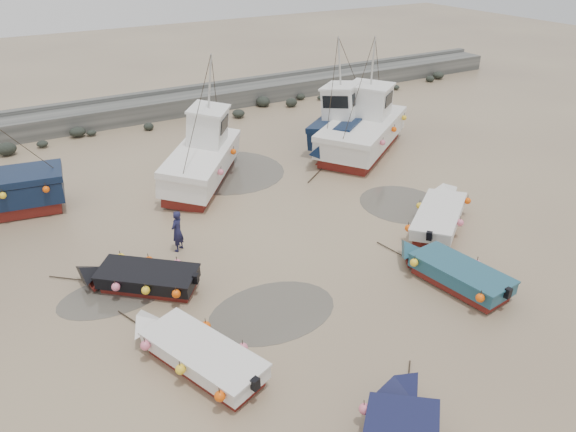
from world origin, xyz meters
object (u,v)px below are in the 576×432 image
(dinghy_0, at_px, (195,349))
(dinghy_2, at_px, (452,270))
(dinghy_3, at_px, (441,213))
(cabin_boat_1, at_px, (202,154))
(cabin_boat_2, at_px, (347,124))
(person, at_px, (179,250))
(dinghy_4, at_px, (139,275))
(cabin_boat_3, at_px, (365,126))

(dinghy_0, height_order, dinghy_2, same)
(dinghy_2, xyz_separation_m, dinghy_3, (2.89, 3.51, -0.01))
(dinghy_2, relative_size, cabin_boat_1, 0.68)
(dinghy_2, bearing_deg, cabin_boat_2, 61.30)
(cabin_boat_1, relative_size, person, 5.01)
(dinghy_0, distance_m, cabin_boat_2, 19.46)
(dinghy_2, xyz_separation_m, person, (-7.66, 7.16, -0.55))
(dinghy_4, xyz_separation_m, person, (2.13, 1.81, -0.55))
(dinghy_3, relative_size, cabin_boat_1, 0.68)
(dinghy_2, xyz_separation_m, cabin_boat_1, (-4.01, 13.26, 0.79))
(cabin_boat_3, bearing_deg, dinghy_2, -59.75)
(dinghy_0, bearing_deg, cabin_boat_3, 18.25)
(dinghy_4, bearing_deg, dinghy_3, -57.10)
(dinghy_4, xyz_separation_m, cabin_boat_2, (14.85, 8.16, 0.79))
(dinghy_2, bearing_deg, dinghy_0, 167.72)
(dinghy_0, distance_m, dinghy_3, 12.76)
(dinghy_4, relative_size, cabin_boat_3, 0.49)
(dinghy_0, xyz_separation_m, cabin_boat_2, (14.61, 12.83, 0.80))
(dinghy_0, distance_m, dinghy_4, 4.68)
(dinghy_2, bearing_deg, cabin_boat_3, 57.44)
(dinghy_2, distance_m, cabin_boat_3, 13.90)
(dinghy_2, xyz_separation_m, cabin_boat_3, (5.73, 12.64, 0.77))
(dinghy_4, xyz_separation_m, cabin_boat_3, (15.51, 7.28, 0.77))
(dinghy_2, height_order, cabin_boat_2, cabin_boat_2)
(cabin_boat_2, distance_m, person, 14.28)
(dinghy_4, bearing_deg, dinghy_0, -135.96)
(dinghy_4, relative_size, cabin_boat_1, 0.55)
(cabin_boat_1, xyz_separation_m, person, (-3.65, -6.09, -1.34))
(dinghy_0, relative_size, cabin_boat_1, 0.71)
(cabin_boat_1, bearing_deg, dinghy_2, -34.95)
(dinghy_4, bearing_deg, person, -8.52)
(dinghy_2, distance_m, dinghy_3, 4.55)
(dinghy_0, bearing_deg, dinghy_2, -23.89)
(dinghy_3, bearing_deg, cabin_boat_3, 126.66)
(cabin_boat_1, bearing_deg, dinghy_0, -75.59)
(dinghy_0, bearing_deg, dinghy_4, 73.06)
(dinghy_0, bearing_deg, person, 53.87)
(dinghy_3, height_order, person, dinghy_3)
(person, bearing_deg, dinghy_4, 2.50)
(dinghy_3, height_order, dinghy_4, same)
(dinghy_2, relative_size, person, 3.41)
(dinghy_3, relative_size, cabin_boat_2, 0.65)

